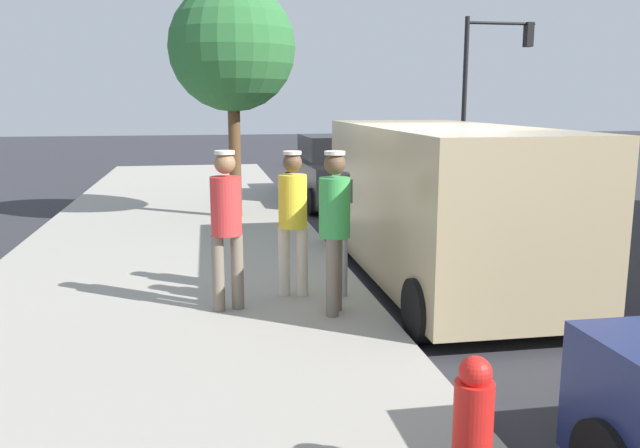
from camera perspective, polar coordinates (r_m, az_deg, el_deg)
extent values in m
plane|color=#2D2D33|center=(9.09, 9.42, -5.23)|extent=(80.00, 80.00, 0.00)
cube|color=#9E998E|center=(8.58, -13.29, -5.83)|extent=(5.00, 32.00, 0.15)
cylinder|color=gray|center=(7.80, 2.17, -2.27)|extent=(0.07, 0.07, 1.15)
cube|color=#4C4C51|center=(7.67, 2.21, 2.94)|extent=(0.14, 0.18, 0.28)
sphere|color=#47474C|center=(7.65, 2.22, 4.20)|extent=(0.12, 0.12, 0.12)
cylinder|color=#726656|center=(7.39, -8.88, -4.28)|extent=(0.14, 0.14, 0.86)
cylinder|color=#726656|center=(7.44, -7.22, -4.14)|extent=(0.14, 0.14, 0.86)
cylinder|color=red|center=(7.26, -8.21, 1.56)|extent=(0.34, 0.34, 0.65)
sphere|color=#8C6647|center=(7.20, -8.31, 5.27)|extent=(0.23, 0.23, 0.23)
cylinder|color=silver|center=(7.19, -8.33, 6.20)|extent=(0.22, 0.22, 0.04)
cylinder|color=beige|center=(7.91, -3.15, -3.26)|extent=(0.14, 0.14, 0.84)
cylinder|color=beige|center=(7.88, -1.57, -3.30)|extent=(0.14, 0.14, 0.84)
cylinder|color=yellow|center=(7.75, -2.40, 2.00)|extent=(0.34, 0.34, 0.63)
sphere|color=brown|center=(7.69, -2.43, 5.38)|extent=(0.23, 0.23, 0.23)
cylinder|color=silver|center=(7.68, -2.44, 6.23)|extent=(0.22, 0.22, 0.04)
cylinder|color=#726656|center=(7.12, 1.08, -4.73)|extent=(0.14, 0.14, 0.87)
cylinder|color=#726656|center=(7.33, 1.42, -4.28)|extent=(0.14, 0.14, 0.87)
cylinder|color=green|center=(7.06, 1.28, 1.45)|extent=(0.34, 0.34, 0.65)
sphere|color=brown|center=(7.00, 1.30, 5.26)|extent=(0.23, 0.23, 0.23)
cylinder|color=silver|center=(6.99, 1.30, 6.22)|extent=(0.22, 0.22, 0.04)
cube|color=tan|center=(8.91, 10.54, 2.09)|extent=(2.04, 5.22, 1.96)
cube|color=black|center=(11.18, 6.26, 5.97)|extent=(1.84, 0.09, 0.88)
cylinder|color=black|center=(10.74, 1.83, -0.76)|extent=(0.23, 0.68, 0.68)
cylinder|color=black|center=(11.27, 11.34, -0.41)|extent=(0.23, 0.68, 0.68)
cylinder|color=black|center=(6.90, 8.74, -7.47)|extent=(0.23, 0.68, 0.68)
cylinder|color=black|center=(7.70, 22.36, -6.24)|extent=(0.23, 0.68, 0.68)
cube|color=black|center=(16.02, 1.33, 4.04)|extent=(1.92, 4.44, 0.89)
cube|color=black|center=(15.73, 1.52, 6.63)|extent=(1.64, 2.01, 0.60)
cylinder|color=black|center=(17.50, -2.62, 3.59)|extent=(0.23, 0.60, 0.60)
cylinder|color=black|center=(17.85, 2.85, 3.73)|extent=(0.23, 0.60, 0.60)
cylinder|color=black|center=(14.28, -0.57, 1.97)|extent=(0.23, 0.60, 0.60)
cylinder|color=black|center=(14.70, 6.03, 2.17)|extent=(0.23, 0.60, 0.60)
cylinder|color=black|center=(22.96, 12.49, 10.81)|extent=(0.16, 0.16, 5.20)
cylinder|color=black|center=(23.58, 15.54, 16.52)|extent=(2.40, 0.10, 0.10)
cube|color=black|center=(23.98, 17.73, 15.46)|extent=(0.24, 0.32, 0.80)
sphere|color=red|center=(24.16, 17.57, 16.03)|extent=(0.17, 0.17, 0.17)
sphere|color=yellow|center=(24.13, 17.54, 15.44)|extent=(0.17, 0.17, 0.17)
sphere|color=green|center=(24.11, 17.51, 14.85)|extent=(0.17, 0.17, 0.17)
cylinder|color=brown|center=(13.23, -7.43, 5.92)|extent=(0.24, 0.24, 2.47)
sphere|color=#2D6B35|center=(13.23, -7.66, 15.03)|extent=(2.47, 2.47, 2.47)
cylinder|color=red|center=(4.21, 13.15, -17.63)|extent=(0.24, 0.24, 0.70)
sphere|color=red|center=(4.04, 13.40, -12.50)|extent=(0.20, 0.20, 0.20)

